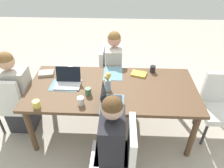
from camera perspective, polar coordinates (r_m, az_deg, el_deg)
ground_plane at (r=3.11m, az=0.00°, el=-12.10°), size 10.00×10.00×0.00m
dining_table at (r=2.65m, az=0.00°, el=-2.19°), size 2.12×0.97×0.75m
chair_near_left_near at (r=2.21m, az=2.03°, el=-18.93°), size 0.44×0.44×0.90m
person_near_left_near at (r=2.23m, az=0.06°, el=-17.21°), size 0.36×0.40×1.19m
chair_head_left_left_mid at (r=3.08m, az=-25.86°, el=-4.40°), size 0.44×0.44×0.90m
person_head_left_left_mid at (r=3.09m, az=-24.45°, el=-3.20°), size 0.40×0.36×1.19m
chair_far_left_far at (r=3.41m, az=-0.66°, el=3.70°), size 0.44×0.44×0.90m
person_far_left_far at (r=3.35m, az=0.56°, el=3.53°), size 0.36×0.40×1.19m
chair_head_right_right_near at (r=3.09m, az=27.24°, el=-4.76°), size 0.44×0.44×0.90m
flower_vase at (r=2.48m, az=-1.14°, el=0.70°), size 0.08×0.08×0.26m
placemat_near_left_near at (r=2.35m, az=0.04°, el=-5.57°), size 0.27×0.37×0.00m
placemat_head_left_left_mid at (r=2.71m, az=-12.85°, el=-0.33°), size 0.37×0.27×0.00m
placemat_far_left_far at (r=2.87m, az=0.29°, el=2.99°), size 0.26×0.36×0.00m
laptop_head_left_left_mid at (r=2.69m, az=-12.02°, el=0.69°), size 0.32×0.22×0.21m
laptop_near_left_near at (r=2.31m, az=-0.70°, el=-4.98°), size 0.22×0.32×0.21m
coffee_mug_near_left at (r=2.92m, az=-11.26°, el=4.04°), size 0.08×0.08×0.11m
coffee_mug_near_right at (r=2.48m, az=-6.57°, el=-2.07°), size 0.07×0.07×0.09m
coffee_mug_centre_left at (r=2.93m, az=11.13°, el=4.05°), size 0.08×0.08×0.10m
coffee_mug_centre_right at (r=2.35m, az=-8.58°, el=-4.66°), size 0.08×0.08×0.10m
coffee_mug_far_left at (r=2.44m, az=-20.06°, el=-5.21°), size 0.08×0.08×0.09m
book_red_cover at (r=2.86m, az=7.37°, el=2.76°), size 0.23×0.19×0.02m
book_blue_cover at (r=2.98m, az=-17.63°, el=2.84°), size 0.22×0.18×0.04m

